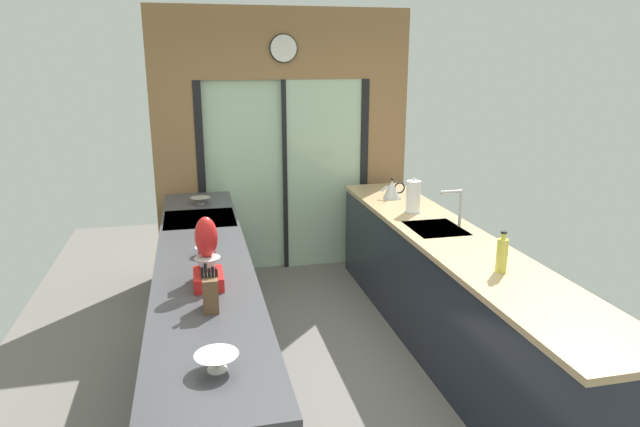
{
  "coord_description": "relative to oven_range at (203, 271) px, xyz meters",
  "views": [
    {
      "loc": [
        -0.94,
        -3.36,
        2.2
      ],
      "look_at": [
        -0.0,
        0.73,
        1.04
      ],
      "focal_mm": 31.61,
      "sensor_mm": 36.0,
      "label": 1
    }
  ],
  "objects": [
    {
      "name": "ground_plane",
      "position": [
        0.91,
        -0.65,
        -0.47
      ],
      "size": [
        5.04,
        7.6,
        0.02
      ],
      "primitive_type": "cube",
      "color": "slate"
    },
    {
      "name": "back_wall_unit",
      "position": [
        0.91,
        1.15,
        1.07
      ],
      "size": [
        2.64,
        0.12,
        2.7
      ],
      "color": "olive",
      "rests_on": "ground_plane"
    },
    {
      "name": "left_counter_run",
      "position": [
        -0.0,
        -1.12,
        0.01
      ],
      "size": [
        0.62,
        3.8,
        0.92
      ],
      "color": "#1E232D",
      "rests_on": "ground_plane"
    },
    {
      "name": "right_counter_run",
      "position": [
        1.82,
        -0.95,
        0.01
      ],
      "size": [
        0.62,
        3.8,
        0.92
      ],
      "color": "#1E232D",
      "rests_on": "ground_plane"
    },
    {
      "name": "sink_faucet",
      "position": [
        1.97,
        -0.7,
        0.66
      ],
      "size": [
        0.19,
        0.02,
        0.3
      ],
      "color": "#B7BABC",
      "rests_on": "right_counter_run"
    },
    {
      "name": "oven_range",
      "position": [
        0.0,
        0.0,
        0.0
      ],
      "size": [
        0.6,
        0.6,
        0.92
      ],
      "color": "#B7BABC",
      "rests_on": "ground_plane"
    },
    {
      "name": "mixing_bowl_near",
      "position": [
        0.02,
        -2.43,
        0.5
      ],
      "size": [
        0.19,
        0.19,
        0.07
      ],
      "color": "silver",
      "rests_on": "left_counter_run"
    },
    {
      "name": "mixing_bowl_mid",
      "position": [
        0.02,
        -0.95,
        0.5
      ],
      "size": [
        0.14,
        0.14,
        0.06
      ],
      "color": "silver",
      "rests_on": "left_counter_run"
    },
    {
      "name": "mixing_bowl_far",
      "position": [
        0.02,
        0.49,
        0.5
      ],
      "size": [
        0.18,
        0.18,
        0.06
      ],
      "color": "gray",
      "rests_on": "left_counter_run"
    },
    {
      "name": "knife_block",
      "position": [
        0.02,
        -1.81,
        0.56
      ],
      "size": [
        0.09,
        0.14,
        0.26
      ],
      "color": "brown",
      "rests_on": "left_counter_run"
    },
    {
      "name": "stand_mixer",
      "position": [
        0.02,
        -1.48,
        0.63
      ],
      "size": [
        0.17,
        0.27,
        0.42
      ],
      "color": "red",
      "rests_on": "left_counter_run"
    },
    {
      "name": "kettle",
      "position": [
        1.8,
        0.31,
        0.55
      ],
      "size": [
        0.24,
        0.16,
        0.2
      ],
      "color": "#B7BABC",
      "rests_on": "right_counter_run"
    },
    {
      "name": "soap_bottle",
      "position": [
        1.8,
        -1.67,
        0.58
      ],
      "size": [
        0.07,
        0.07,
        0.26
      ],
      "color": "#D1CC4C",
      "rests_on": "right_counter_run"
    },
    {
      "name": "paper_towel_roll",
      "position": [
        1.8,
        -0.22,
        0.6
      ],
      "size": [
        0.14,
        0.14,
        0.31
      ],
      "color": "#B7BABC",
      "rests_on": "right_counter_run"
    }
  ]
}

